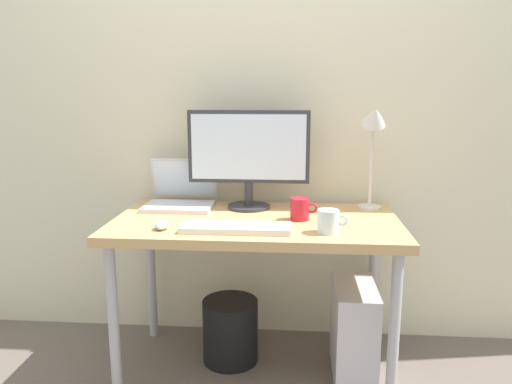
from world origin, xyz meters
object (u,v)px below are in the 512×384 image
keyboard (236,228)px  desk_lamp (374,133)px  mouse (162,225)px  coffee_mug (300,209)px  monitor (249,153)px  wastebasket (230,330)px  desk (256,234)px  glass_cup (328,221)px  laptop (181,194)px  computer_tower (354,330)px

keyboard → desk_lamp: bearing=33.7°
mouse → coffee_mug: (0.56, 0.19, 0.03)m
monitor → wastebasket: 0.84m
mouse → keyboard: bearing=-0.4°
monitor → mouse: bearing=-129.2°
desk → glass_cup: glass_cup is taller
coffee_mug → laptop: bearing=159.1°
mouse → glass_cup: bearing=-0.2°
mouse → coffee_mug: bearing=18.7°
laptop → coffee_mug: 0.61m
desk → desk_lamp: 0.70m
coffee_mug → glass_cup: coffee_mug is taller
mouse → coffee_mug: size_ratio=0.77×
mouse → desk: bearing=27.3°
coffee_mug → keyboard: bearing=-143.4°
monitor → keyboard: size_ratio=1.29×
laptop → monitor: bearing=-3.5°
keyboard → coffee_mug: bearing=36.6°
keyboard → wastebasket: bearing=103.5°
monitor → computer_tower: (0.49, -0.21, -0.77)m
laptop → computer_tower: bearing=-15.5°
mouse → wastebasket: size_ratio=0.30×
desk → glass_cup: bearing=-32.5°
mouse → glass_cup: glass_cup is taller
laptop → wastebasket: bearing=-32.3°
desk → monitor: 0.39m
keyboard → mouse: (-0.30, 0.00, 0.01)m
laptop → glass_cup: size_ratio=2.66×
coffee_mug → wastebasket: (-0.32, 0.06, -0.61)m
desk_lamp → wastebasket: size_ratio=1.67×
monitor → glass_cup: size_ratio=4.71×
keyboard → glass_cup: size_ratio=3.65×
laptop → desk_lamp: (0.90, -0.02, 0.30)m
keyboard → glass_cup: (0.37, -0.00, 0.03)m
monitor → desk_lamp: desk_lamp is taller
coffee_mug → computer_tower: (0.25, -0.01, -0.55)m
desk_lamp → computer_tower: size_ratio=1.19×
keyboard → computer_tower: bearing=19.7°
desk → keyboard: (-0.07, -0.19, 0.08)m
desk → wastebasket: size_ratio=4.14×
wastebasket → keyboard: bearing=-76.5°
desk_lamp → coffee_mug: desk_lamp is taller
coffee_mug → desk: bearing=-180.0°
laptop → glass_cup: laptop is taller
keyboard → computer_tower: keyboard is taller
desk → desk_lamp: bearing=21.0°
desk → glass_cup: size_ratio=10.31×
desk_lamp → coffee_mug: (-0.33, -0.20, -0.31)m
laptop → desk: bearing=-29.9°
desk → keyboard: size_ratio=2.82×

